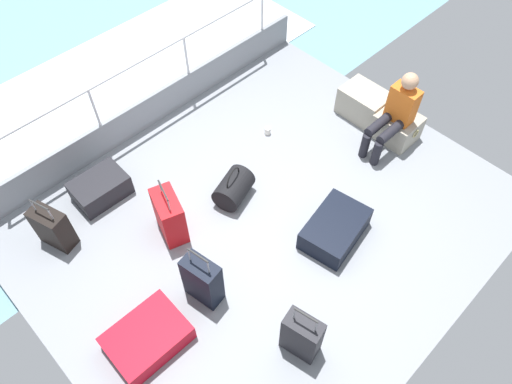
{
  "coord_description": "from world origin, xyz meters",
  "views": [
    {
      "loc": [
        2.13,
        -2.27,
        4.65
      ],
      "look_at": [
        -0.22,
        0.04,
        0.25
      ],
      "focal_mm": 33.92,
      "sensor_mm": 36.0,
      "label": 1
    }
  ],
  "objects_px": {
    "suitcase_1": "(147,338)",
    "suitcase_7": "(53,228)",
    "suitcase_4": "(302,336)",
    "cargo_crate_1": "(397,127)",
    "cargo_crate_0": "(364,103)",
    "suitcase_6": "(203,280)",
    "suitcase_3": "(335,229)",
    "paper_cup": "(268,131)",
    "passenger_seated": "(395,113)",
    "suitcase_2": "(170,216)",
    "suitcase_0": "(100,188)",
    "duffel_bag": "(234,188)"
  },
  "relations": [
    {
      "from": "suitcase_1",
      "to": "suitcase_7",
      "type": "xyz_separation_m",
      "value": [
        -1.63,
        -0.01,
        0.15
      ]
    },
    {
      "from": "suitcase_4",
      "to": "cargo_crate_1",
      "type": "bearing_deg",
      "value": 108.96
    },
    {
      "from": "cargo_crate_0",
      "to": "suitcase_7",
      "type": "bearing_deg",
      "value": -105.5
    },
    {
      "from": "suitcase_4",
      "to": "suitcase_6",
      "type": "xyz_separation_m",
      "value": [
        -1.06,
        -0.29,
        0.02
      ]
    },
    {
      "from": "suitcase_3",
      "to": "paper_cup",
      "type": "distance_m",
      "value": 1.74
    },
    {
      "from": "passenger_seated",
      "to": "suitcase_4",
      "type": "xyz_separation_m",
      "value": [
        1.01,
        -2.77,
        -0.26
      ]
    },
    {
      "from": "cargo_crate_0",
      "to": "suitcase_6",
      "type": "relative_size",
      "value": 0.79
    },
    {
      "from": "suitcase_1",
      "to": "cargo_crate_0",
      "type": "bearing_deg",
      "value": 97.39
    },
    {
      "from": "cargo_crate_0",
      "to": "cargo_crate_1",
      "type": "height_order",
      "value": "cargo_crate_0"
    },
    {
      "from": "suitcase_2",
      "to": "suitcase_6",
      "type": "distance_m",
      "value": 0.88
    },
    {
      "from": "suitcase_0",
      "to": "suitcase_6",
      "type": "height_order",
      "value": "suitcase_6"
    },
    {
      "from": "passenger_seated",
      "to": "paper_cup",
      "type": "bearing_deg",
      "value": -141.29
    },
    {
      "from": "suitcase_3",
      "to": "paper_cup",
      "type": "xyz_separation_m",
      "value": [
        -1.63,
        0.6,
        -0.09
      ]
    },
    {
      "from": "cargo_crate_1",
      "to": "suitcase_0",
      "type": "height_order",
      "value": "cargo_crate_1"
    },
    {
      "from": "cargo_crate_1",
      "to": "passenger_seated",
      "type": "xyz_separation_m",
      "value": [
        0.0,
        -0.18,
        0.37
      ]
    },
    {
      "from": "suitcase_4",
      "to": "duffel_bag",
      "type": "xyz_separation_m",
      "value": [
        -1.77,
        0.78,
        -0.12
      ]
    },
    {
      "from": "suitcase_3",
      "to": "suitcase_7",
      "type": "bearing_deg",
      "value": -133.27
    },
    {
      "from": "cargo_crate_1",
      "to": "suitcase_3",
      "type": "bearing_deg",
      "value": -76.23
    },
    {
      "from": "suitcase_0",
      "to": "paper_cup",
      "type": "bearing_deg",
      "value": 72.6
    },
    {
      "from": "suitcase_0",
      "to": "paper_cup",
      "type": "distance_m",
      "value": 2.23
    },
    {
      "from": "cargo_crate_1",
      "to": "suitcase_1",
      "type": "bearing_deg",
      "value": -90.66
    },
    {
      "from": "suitcase_7",
      "to": "suitcase_1",
      "type": "bearing_deg",
      "value": 0.32
    },
    {
      "from": "cargo_crate_1",
      "to": "suitcase_1",
      "type": "distance_m",
      "value": 3.96
    },
    {
      "from": "suitcase_7",
      "to": "paper_cup",
      "type": "distance_m",
      "value": 2.87
    },
    {
      "from": "suitcase_7",
      "to": "paper_cup",
      "type": "bearing_deg",
      "value": 80.64
    },
    {
      "from": "suitcase_2",
      "to": "cargo_crate_0",
      "type": "bearing_deg",
      "value": 83.82
    },
    {
      "from": "suitcase_7",
      "to": "paper_cup",
      "type": "height_order",
      "value": "suitcase_7"
    },
    {
      "from": "suitcase_0",
      "to": "duffel_bag",
      "type": "bearing_deg",
      "value": 44.48
    },
    {
      "from": "suitcase_1",
      "to": "suitcase_2",
      "type": "relative_size",
      "value": 0.99
    },
    {
      "from": "suitcase_6",
      "to": "suitcase_7",
      "type": "distance_m",
      "value": 1.78
    },
    {
      "from": "paper_cup",
      "to": "suitcase_4",
      "type": "bearing_deg",
      "value": -39.13
    },
    {
      "from": "cargo_crate_0",
      "to": "duffel_bag",
      "type": "relative_size",
      "value": 1.19
    },
    {
      "from": "passenger_seated",
      "to": "suitcase_2",
      "type": "relative_size",
      "value": 1.39
    },
    {
      "from": "passenger_seated",
      "to": "duffel_bag",
      "type": "distance_m",
      "value": 2.16
    },
    {
      "from": "suitcase_0",
      "to": "suitcase_1",
      "type": "relative_size",
      "value": 0.84
    },
    {
      "from": "passenger_seated",
      "to": "suitcase_1",
      "type": "bearing_deg",
      "value": -90.69
    },
    {
      "from": "passenger_seated",
      "to": "suitcase_7",
      "type": "distance_m",
      "value": 4.15
    },
    {
      "from": "paper_cup",
      "to": "cargo_crate_1",
      "type": "bearing_deg",
      "value": 43.51
    },
    {
      "from": "suitcase_2",
      "to": "suitcase_6",
      "type": "xyz_separation_m",
      "value": [
        0.84,
        -0.25,
        0.01
      ]
    },
    {
      "from": "suitcase_3",
      "to": "suitcase_4",
      "type": "distance_m",
      "value": 1.35
    },
    {
      "from": "suitcase_3",
      "to": "suitcase_4",
      "type": "xyz_separation_m",
      "value": [
        0.59,
        -1.21,
        0.15
      ]
    },
    {
      "from": "passenger_seated",
      "to": "suitcase_1",
      "type": "relative_size",
      "value": 1.39
    },
    {
      "from": "suitcase_0",
      "to": "suitcase_6",
      "type": "relative_size",
      "value": 0.78
    },
    {
      "from": "paper_cup",
      "to": "suitcase_2",
      "type": "bearing_deg",
      "value": -80.27
    },
    {
      "from": "suitcase_0",
      "to": "suitcase_2",
      "type": "distance_m",
      "value": 1.03
    },
    {
      "from": "duffel_bag",
      "to": "paper_cup",
      "type": "xyz_separation_m",
      "value": [
        -0.45,
        1.03,
        -0.12
      ]
    },
    {
      "from": "suitcase_7",
      "to": "suitcase_6",
      "type": "bearing_deg",
      "value": 24.21
    },
    {
      "from": "cargo_crate_0",
      "to": "passenger_seated",
      "type": "height_order",
      "value": "passenger_seated"
    },
    {
      "from": "passenger_seated",
      "to": "cargo_crate_1",
      "type": "bearing_deg",
      "value": 90.0
    },
    {
      "from": "suitcase_1",
      "to": "suitcase_0",
      "type": "bearing_deg",
      "value": 159.3
    }
  ]
}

